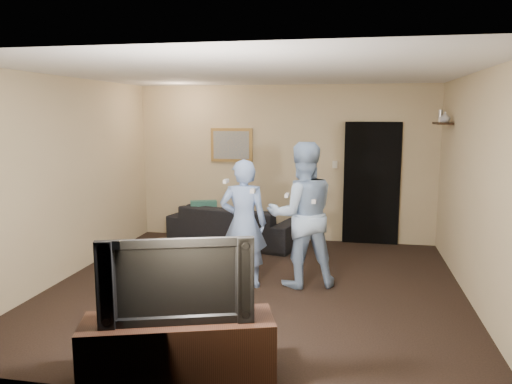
% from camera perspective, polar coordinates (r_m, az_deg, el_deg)
% --- Properties ---
extents(ground, '(5.00, 5.00, 0.00)m').
position_cam_1_polar(ground, '(6.28, -0.07, -10.85)').
color(ground, black).
rests_on(ground, ground).
extents(ceiling, '(5.00, 5.00, 0.04)m').
position_cam_1_polar(ceiling, '(5.93, -0.08, 13.51)').
color(ceiling, silver).
rests_on(ceiling, wall_back).
extents(wall_back, '(5.00, 0.04, 2.60)m').
position_cam_1_polar(wall_back, '(8.42, 3.21, 3.29)').
color(wall_back, tan).
rests_on(wall_back, ground).
extents(wall_front, '(5.00, 0.04, 2.60)m').
position_cam_1_polar(wall_front, '(3.59, -7.82, -4.49)').
color(wall_front, tan).
rests_on(wall_front, ground).
extents(wall_left, '(0.04, 5.00, 2.60)m').
position_cam_1_polar(wall_left, '(6.90, -20.91, 1.46)').
color(wall_left, tan).
rests_on(wall_left, ground).
extents(wall_right, '(0.04, 5.00, 2.60)m').
position_cam_1_polar(wall_right, '(6.02, 23.99, 0.25)').
color(wall_right, tan).
rests_on(wall_right, ground).
extents(sofa, '(2.30, 1.36, 0.63)m').
position_cam_1_polar(sofa, '(8.27, -2.45, -3.73)').
color(sofa, black).
rests_on(sofa, ground).
extents(throw_pillow, '(0.46, 0.28, 0.43)m').
position_cam_1_polar(throw_pillow, '(8.37, -5.98, -2.46)').
color(throw_pillow, '#1A4E45').
rests_on(throw_pillow, sofa).
extents(painting_frame, '(0.72, 0.05, 0.57)m').
position_cam_1_polar(painting_frame, '(8.54, -2.81, 5.39)').
color(painting_frame, olive).
rests_on(painting_frame, wall_back).
extents(painting_canvas, '(0.62, 0.01, 0.47)m').
position_cam_1_polar(painting_canvas, '(8.51, -2.85, 5.38)').
color(painting_canvas, slate).
rests_on(painting_canvas, painting_frame).
extents(doorway, '(0.90, 0.06, 2.00)m').
position_cam_1_polar(doorway, '(8.35, 13.07, 0.95)').
color(doorway, black).
rests_on(doorway, ground).
extents(light_switch, '(0.08, 0.02, 0.12)m').
position_cam_1_polar(light_switch, '(8.32, 9.01, 3.13)').
color(light_switch, silver).
rests_on(light_switch, wall_back).
extents(wall_shelf, '(0.20, 0.60, 0.03)m').
position_cam_1_polar(wall_shelf, '(7.70, 20.56, 7.35)').
color(wall_shelf, black).
rests_on(wall_shelf, wall_right).
extents(shelf_vase, '(0.19, 0.19, 0.15)m').
position_cam_1_polar(shelf_vase, '(7.54, 20.80, 8.01)').
color(shelf_vase, '#ADADB2').
rests_on(shelf_vase, wall_shelf).
extents(shelf_figurine, '(0.06, 0.06, 0.18)m').
position_cam_1_polar(shelf_figurine, '(7.91, 20.35, 8.15)').
color(shelf_figurine, '#B9B9BD').
rests_on(shelf_figurine, wall_shelf).
extents(tv_console, '(1.59, 0.93, 0.54)m').
position_cam_1_polar(tv_console, '(4.23, -8.81, -17.51)').
color(tv_console, black).
rests_on(tv_console, ground).
extents(television, '(1.18, 0.51, 0.68)m').
position_cam_1_polar(television, '(4.00, -9.02, -9.64)').
color(television, black).
rests_on(television, tv_console).
extents(wii_player_left, '(0.63, 0.52, 1.59)m').
position_cam_1_polar(wii_player_left, '(6.13, -1.44, -3.63)').
color(wii_player_left, '#7D9DD9').
rests_on(wii_player_left, ground).
extents(wii_player_right, '(1.05, 0.93, 1.79)m').
position_cam_1_polar(wii_player_right, '(6.17, 5.28, -2.60)').
color(wii_player_right, '#97B5DB').
rests_on(wii_player_right, ground).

